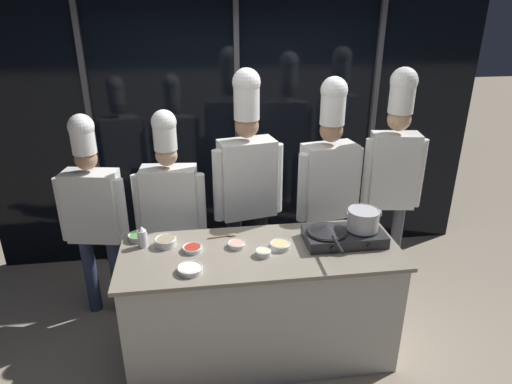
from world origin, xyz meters
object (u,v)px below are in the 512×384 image
object	(u,v)px
prep_bowl_scallions	(138,236)
chef_apprentice	(393,165)
chef_pastry	(328,179)
prep_bowl_chili_flakes	(193,248)
chef_sous	(170,203)
portable_stove	(344,236)
prep_bowl_mushrooms	(166,241)
prep_bowl_ginger	(280,245)
prep_bowl_rice	(190,269)
chef_head	(93,207)
chef_line	(247,176)
frying_pan	(327,229)
squeeze_bottle_clear	(142,237)
stock_pot	(363,219)
prep_bowl_shrimp	(237,244)
prep_bowl_noodles	(263,252)
serving_spoon_slotted	(228,235)

from	to	relation	value
prep_bowl_scallions	chef_apprentice	distance (m)	2.26
prep_bowl_scallions	chef_pastry	world-z (taller)	chef_pastry
prep_bowl_chili_flakes	chef_sous	bearing A→B (deg)	104.78
portable_stove	prep_bowl_mushrooms	size ratio (longest dim) A/B	3.72
prep_bowl_ginger	prep_bowl_rice	bearing A→B (deg)	-161.05
chef_head	chef_sous	size ratio (longest dim) A/B	0.99
chef_line	chef_apprentice	world-z (taller)	chef_line
frying_pan	squeeze_bottle_clear	world-z (taller)	squeeze_bottle_clear
stock_pot	prep_bowl_shrimp	world-z (taller)	stock_pot
prep_bowl_rice	chef_sous	bearing A→B (deg)	99.45
chef_pastry	chef_line	bearing A→B (deg)	-16.52
prep_bowl_chili_flakes	chef_apprentice	distance (m)	1.94
chef_sous	chef_line	xyz separation A→B (m)	(0.66, 0.08, 0.18)
prep_bowl_noodles	chef_head	distance (m)	1.51
prep_bowl_chili_flakes	stock_pot	bearing A→B (deg)	-0.99
prep_bowl_chili_flakes	chef_apprentice	xyz separation A→B (m)	(1.79, 0.72, 0.29)
serving_spoon_slotted	prep_bowl_scallions	bearing A→B (deg)	176.55
frying_pan	prep_bowl_mushrooms	world-z (taller)	frying_pan
prep_bowl_scallions	prep_bowl_mushrooms	size ratio (longest dim) A/B	0.90
prep_bowl_mushrooms	chef_sous	world-z (taller)	chef_sous
prep_bowl_ginger	chef_line	bearing A→B (deg)	100.54
squeeze_bottle_clear	chef_sous	xyz separation A→B (m)	(0.18, 0.55, 0.00)
prep_bowl_scallions	frying_pan	bearing A→B (deg)	-10.02
frying_pan	prep_bowl_rice	size ratio (longest dim) A/B	3.04
squeeze_bottle_clear	chef_pastry	distance (m)	1.64
prep_bowl_mushrooms	prep_bowl_noodles	size ratio (longest dim) A/B	1.41
prep_bowl_mushrooms	serving_spoon_slotted	xyz separation A→B (m)	(0.46, 0.08, -0.03)
prep_bowl_chili_flakes	chef_line	distance (m)	0.91
stock_pot	frying_pan	bearing A→B (deg)	-179.08
chef_line	prep_bowl_mushrooms	bearing A→B (deg)	31.77
prep_bowl_noodles	chef_apprentice	size ratio (longest dim) A/B	0.05
prep_bowl_rice	chef_head	xyz separation A→B (m)	(-0.77, 0.92, 0.07)
prep_bowl_ginger	prep_bowl_mushrooms	size ratio (longest dim) A/B	0.96
stock_pot	prep_bowl_scallions	bearing A→B (deg)	171.73
prep_bowl_ginger	chef_sous	distance (m)	1.07
portable_stove	prep_bowl_scallions	world-z (taller)	portable_stove
frying_pan	chef_line	world-z (taller)	chef_line
prep_bowl_scallions	chef_apprentice	size ratio (longest dim) A/B	0.07
prep_bowl_noodles	chef_head	xyz separation A→B (m)	(-1.29, 0.78, 0.07)
portable_stove	prep_bowl_ginger	xyz separation A→B (m)	(-0.48, -0.03, -0.02)
chef_head	stock_pot	bearing A→B (deg)	172.78
prep_bowl_chili_flakes	chef_pastry	xyz separation A→B (m)	(1.18, 0.66, 0.21)
chef_line	prep_bowl_rice	bearing A→B (deg)	52.18
chef_head	chef_apprentice	world-z (taller)	chef_apprentice
frying_pan	prep_bowl_mushrooms	distance (m)	1.18
prep_bowl_noodles	chef_pastry	bearing A→B (deg)	49.11
prep_bowl_ginger	prep_bowl_mushrooms	xyz separation A→B (m)	(-0.82, 0.15, 0.01)
squeeze_bottle_clear	stock_pot	bearing A→B (deg)	-4.67
portable_stove	squeeze_bottle_clear	bearing A→B (deg)	174.90
prep_bowl_ginger	prep_bowl_chili_flakes	size ratio (longest dim) A/B	1.05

